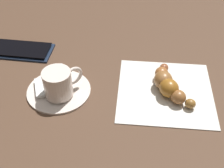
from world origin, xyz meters
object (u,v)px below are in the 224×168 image
object	(u,v)px
teaspoon	(56,87)
napkin	(165,91)
espresso_cup	(59,83)
cell_phone	(22,50)
croissant	(168,84)
sugar_packet	(40,88)
saucer	(59,90)

from	to	relation	value
teaspoon	napkin	world-z (taller)	teaspoon
espresso_cup	cell_phone	xyz separation A→B (m)	(0.10, -0.16, -0.03)
teaspoon	napkin	bearing A→B (deg)	175.76
croissant	teaspoon	bearing A→B (deg)	-3.91
cell_phone	croissant	bearing A→B (deg)	153.37
napkin	espresso_cup	bearing A→B (deg)	-0.41
espresso_cup	croissant	size ratio (longest dim) A/B	0.56
teaspoon	sugar_packet	xyz separation A→B (m)	(0.03, -0.00, 0.00)
espresso_cup	napkin	distance (m)	0.22
teaspoon	sugar_packet	size ratio (longest dim) A/B	2.11
teaspoon	croissant	bearing A→B (deg)	176.09
saucer	teaspoon	xyz separation A→B (m)	(0.01, -0.00, 0.01)
espresso_cup	croissant	distance (m)	0.22
croissant	napkin	bearing A→B (deg)	15.88
napkin	cell_phone	bearing A→B (deg)	-27.05
espresso_cup	sugar_packet	distance (m)	0.05
croissant	cell_phone	bearing A→B (deg)	-26.63
croissant	cell_phone	world-z (taller)	croissant
saucer	teaspoon	distance (m)	0.01
saucer	espresso_cup	xyz separation A→B (m)	(-0.00, 0.01, 0.03)
teaspoon	croissant	distance (m)	0.23
saucer	teaspoon	size ratio (longest dim) A/B	1.13
sugar_packet	croissant	world-z (taller)	croissant
cell_phone	saucer	bearing A→B (deg)	123.87
napkin	croissant	size ratio (longest dim) A/B	1.40
espresso_cup	sugar_packet	bearing A→B (deg)	-20.64
sugar_packet	saucer	bearing A→B (deg)	76.60
croissant	cell_phone	xyz separation A→B (m)	(0.33, -0.16, -0.02)
saucer	napkin	xyz separation A→B (m)	(-0.22, 0.02, -0.00)
saucer	teaspoon	bearing A→B (deg)	-7.12
teaspoon	sugar_packet	bearing A→B (deg)	-1.73
espresso_cup	teaspoon	world-z (taller)	espresso_cup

